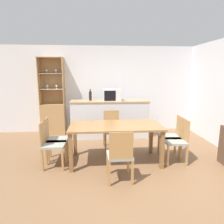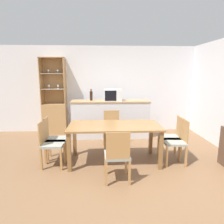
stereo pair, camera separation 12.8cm
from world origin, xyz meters
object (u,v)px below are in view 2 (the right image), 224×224
at_px(dining_chair_side_left_near, 51,143).
at_px(dining_chair_head_near, 117,155).
at_px(display_cabinet, 55,112).
at_px(dining_chair_side_right_near, 176,141).
at_px(dining_chair_head_far, 112,130).
at_px(dining_table, 114,130).
at_px(dining_chair_side_right_far, 172,137).
at_px(microwave, 113,95).
at_px(wine_bottle, 91,96).
at_px(dining_chair_side_left_far, 54,139).

xyz_separation_m(dining_chair_side_left_near, dining_chair_head_near, (1.21, -0.63, 0.00)).
bearing_deg(display_cabinet, dining_chair_side_right_near, -38.03).
height_order(display_cabinet, dining_chair_side_right_near, display_cabinet).
bearing_deg(dining_chair_side_right_near, dining_chair_head_far, 55.99).
relative_size(dining_table, dining_chair_side_left_near, 2.02).
distance_m(dining_chair_side_right_far, microwave, 2.00).
height_order(dining_table, wine_bottle, wine_bottle).
bearing_deg(dining_chair_side_left_far, dining_chair_head_near, 52.42).
bearing_deg(dining_chair_side_right_near, display_cabinet, 54.25).
bearing_deg(dining_chair_head_far, display_cabinet, -42.22).
bearing_deg(dining_chair_head_far, microwave, -97.09).
bearing_deg(dining_chair_side_right_near, dining_chair_side_right_far, 2.30).
distance_m(dining_chair_side_right_near, wine_bottle, 2.60).
xyz_separation_m(microwave, wine_bottle, (-0.58, 0.08, -0.02)).
distance_m(dining_chair_head_near, microwave, 2.45).
xyz_separation_m(dining_chair_head_far, microwave, (0.06, 0.83, 0.73)).
distance_m(dining_chair_head_near, dining_chair_head_far, 1.52).
distance_m(dining_chair_side_right_far, dining_chair_side_right_near, 0.26).
height_order(dining_chair_side_right_far, microwave, microwave).
bearing_deg(wine_bottle, dining_chair_head_near, -77.73).
height_order(dining_chair_head_far, microwave, microwave).
distance_m(dining_table, dining_chair_side_right_near, 1.24).
height_order(dining_chair_side_left_near, dining_chair_side_left_far, same).
relative_size(dining_table, dining_chair_head_near, 2.02).
bearing_deg(microwave, dining_chair_head_near, -91.38).
bearing_deg(dining_chair_side_left_near, display_cabinet, -166.56).
relative_size(dining_table, wine_bottle, 5.73).
height_order(dining_table, dining_chair_side_left_far, dining_chair_side_left_far).
relative_size(display_cabinet, dining_chair_side_right_near, 2.49).
relative_size(microwave, wine_bottle, 1.51).
xyz_separation_m(dining_table, dining_chair_side_right_near, (1.21, -0.13, -0.22)).
bearing_deg(dining_chair_side_right_far, wine_bottle, 52.49).
distance_m(display_cabinet, wine_bottle, 1.29).
bearing_deg(dining_chair_side_right_near, microwave, 36.16).
relative_size(dining_chair_side_left_near, dining_chair_head_near, 1.00).
bearing_deg(dining_chair_side_left_near, dining_chair_head_near, 65.50).
xyz_separation_m(dining_table, dining_chair_side_right_far, (1.21, 0.13, -0.22)).
xyz_separation_m(display_cabinet, wine_bottle, (1.10, -0.41, 0.53)).
relative_size(dining_table, microwave, 3.80).
relative_size(dining_chair_side_right_near, microwave, 1.88).
height_order(display_cabinet, dining_chair_side_right_far, display_cabinet).
xyz_separation_m(dining_chair_side_right_far, dining_chair_head_near, (-1.21, -0.89, 0.00)).
relative_size(dining_chair_side_right_near, dining_chair_side_left_far, 1.00).
xyz_separation_m(dining_chair_head_near, dining_chair_side_left_far, (-1.21, 0.89, 0.00)).
relative_size(dining_chair_side_right_far, wine_bottle, 2.83).
relative_size(dining_table, dining_chair_side_left_far, 2.02).
xyz_separation_m(dining_chair_side_left_near, dining_chair_side_right_near, (2.42, -0.00, 0.00)).
distance_m(dining_chair_side_left_near, dining_chair_head_far, 1.50).
relative_size(dining_table, dining_chair_side_right_near, 2.02).
xyz_separation_m(dining_chair_side_right_far, dining_chair_side_left_near, (-2.42, -0.26, 0.00)).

